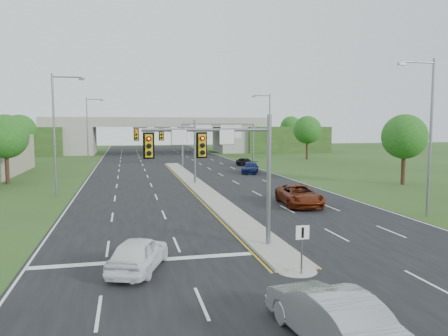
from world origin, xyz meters
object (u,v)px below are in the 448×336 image
car_silver (328,314)px  car_far_b (250,168)px  keep_right_sign (302,241)px  sign_gantry (218,133)px  car_far_c (245,162)px  overpass (158,137)px  car_far_a (299,195)px  signal_mast_near (227,159)px  car_white (139,253)px  signal_mast_far (174,141)px

car_silver → car_far_b: size_ratio=1.04×
keep_right_sign → sign_gantry: 50.04m
sign_gantry → car_far_c: size_ratio=3.00×
overpass → car_far_c: overpass is taller
car_far_b → car_far_c: bearing=100.0°
car_far_a → signal_mast_near: bearing=-122.4°
sign_gantry → car_far_a: sign_gantry is taller
overpass → car_far_a: bearing=-84.9°
signal_mast_near → car_white: bearing=-153.4°
car_far_a → keep_right_sign: bearing=-106.6°
signal_mast_far → signal_mast_near: bearing=-90.0°
signal_mast_far → car_white: 27.94m
overpass → car_white: 82.68m
car_far_b → car_far_c: 10.04m
overpass → car_white: bearing=-94.7°
overpass → car_far_b: (8.94, -45.60, -2.82)m
sign_gantry → overpass: overpass is taller
overpass → car_far_c: bearing=-72.9°
signal_mast_near → car_far_c: size_ratio=1.81×
sign_gantry → car_silver: sign_gantry is taller
signal_mast_far → car_far_b: size_ratio=1.43×
car_far_c → overpass: bearing=89.7°
car_white → car_far_c: 49.86m
car_far_a → car_far_c: (4.78, 33.39, -0.17)m
car_white → car_far_b: 39.98m
signal_mast_near → overpass: bearing=88.4°
signal_mast_near → signal_mast_far: (0.00, 25.00, 0.00)m
signal_mast_near → car_white: signal_mast_near is taller
signal_mast_near → sign_gantry: 45.88m
keep_right_sign → car_far_a: (6.22, 15.35, -0.67)m
overpass → signal_mast_far: bearing=-92.4°
car_white → signal_mast_far: bearing=-79.9°
car_silver → car_far_b: 45.70m
signal_mast_near → car_far_c: (13.26, 44.29, -4.05)m
car_white → car_silver: car_silver is taller
sign_gantry → signal_mast_far: bearing=-114.1°
signal_mast_near → car_white: size_ratio=1.55×
signal_mast_near → keep_right_sign: 5.94m
signal_mast_far → car_silver: signal_mast_far is taller
car_white → car_far_a: 18.54m
signal_mast_near → car_far_a: bearing=52.1°
sign_gantry → car_silver: 55.79m
signal_mast_far → car_white: signal_mast_far is taller
signal_mast_near → car_silver: 10.76m
keep_right_sign → car_silver: bearing=-105.1°
signal_mast_far → overpass: bearing=87.6°
signal_mast_far → car_far_b: signal_mast_far is taller
signal_mast_far → sign_gantry: size_ratio=0.60×
car_white → sign_gantry: bearing=-86.4°
car_far_b → car_white: bearing=-91.3°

